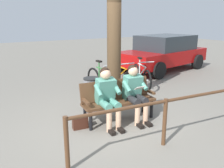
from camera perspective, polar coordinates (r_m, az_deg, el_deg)
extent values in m
plane|color=slate|center=(4.97, -0.21, -9.84)|extent=(40.00, 40.00, 0.00)
cube|color=#51331E|center=(5.01, 1.80, -4.36)|extent=(1.64, 0.60, 0.05)
cube|color=#51331E|center=(5.10, 0.83, -1.23)|extent=(1.61, 0.29, 0.42)
cube|color=#51331E|center=(5.35, 9.05, -1.74)|extent=(0.10, 0.40, 0.05)
cube|color=#51331E|center=(4.68, -6.48, -4.17)|extent=(0.10, 0.40, 0.05)
cylinder|color=black|center=(5.31, 9.57, -6.00)|extent=(0.07, 0.07, 0.40)
cylinder|color=black|center=(4.68, -5.17, -8.89)|extent=(0.07, 0.07, 0.40)
cylinder|color=black|center=(5.58, 7.56, -4.87)|extent=(0.07, 0.07, 0.40)
cylinder|color=black|center=(4.97, -6.58, -7.41)|extent=(0.07, 0.07, 0.40)
cube|color=#4C8C7A|center=(5.09, 4.93, -0.73)|extent=(0.41, 0.34, 0.55)
sphere|color=#D8A884|center=(4.99, 5.14, 3.13)|extent=(0.21, 0.21, 0.21)
sphere|color=black|center=(5.01, 4.98, 3.61)|extent=(0.20, 0.20, 0.20)
cylinder|color=#262628|center=(5.05, 7.01, -3.55)|extent=(0.19, 0.41, 0.15)
cylinder|color=#D8A884|center=(4.99, 8.16, -7.10)|extent=(0.11, 0.11, 0.45)
cube|color=black|center=(4.99, 8.72, -9.50)|extent=(0.11, 0.23, 0.07)
cylinder|color=#4C8C7A|center=(5.08, 7.58, -0.11)|extent=(0.12, 0.31, 0.23)
cylinder|color=#262628|center=(4.95, 5.06, -3.90)|extent=(0.19, 0.41, 0.15)
cylinder|color=#D8A884|center=(4.88, 6.20, -7.53)|extent=(0.11, 0.11, 0.45)
cube|color=black|center=(4.89, 6.76, -9.98)|extent=(0.11, 0.23, 0.07)
cylinder|color=#4C8C7A|center=(4.88, 3.65, -0.66)|extent=(0.12, 0.31, 0.23)
cube|color=silver|center=(4.83, 6.76, -0.93)|extent=(0.21, 0.14, 0.09)
cube|color=#4C8C7A|center=(4.81, -1.64, -1.66)|extent=(0.41, 0.34, 0.55)
sphere|color=#D8A884|center=(4.70, -1.58, 2.41)|extent=(0.21, 0.21, 0.21)
sphere|color=black|center=(4.72, -1.73, 2.92)|extent=(0.20, 0.20, 0.20)
cylinder|color=#4C8C7A|center=(4.75, 0.48, -4.68)|extent=(0.19, 0.41, 0.15)
cylinder|color=#D8A884|center=(4.68, 1.57, -8.49)|extent=(0.11, 0.11, 0.45)
cube|color=black|center=(4.68, 2.12, -11.06)|extent=(0.11, 0.23, 0.07)
cylinder|color=#4C8C7A|center=(4.77, 1.13, -1.02)|extent=(0.12, 0.31, 0.23)
cylinder|color=#4C8C7A|center=(4.67, -1.73, -5.05)|extent=(0.19, 0.41, 0.15)
cylinder|color=#D8A884|center=(4.60, -0.67, -8.93)|extent=(0.11, 0.11, 0.45)
cube|color=black|center=(4.60, -0.12, -11.55)|extent=(0.11, 0.23, 0.07)
cylinder|color=#4C8C7A|center=(4.61, -3.30, -1.63)|extent=(0.12, 0.31, 0.23)
cube|color=#3F1E14|center=(4.81, -7.76, -9.32)|extent=(0.32, 0.18, 0.24)
cylinder|color=#4C3823|center=(5.86, 0.50, 12.49)|extent=(0.35, 0.35, 3.64)
cylinder|color=slate|center=(5.53, -4.90, -2.80)|extent=(0.36, 0.36, 0.79)
cylinder|color=black|center=(5.42, -5.00, 1.34)|extent=(0.38, 0.38, 0.03)
torus|color=black|center=(7.17, 8.53, 0.82)|extent=(0.26, 0.65, 0.66)
cylinder|color=silver|center=(7.17, 8.53, 0.82)|extent=(0.07, 0.07, 0.06)
torus|color=black|center=(8.10, 5.87, 2.60)|extent=(0.26, 0.65, 0.66)
cylinder|color=silver|center=(8.10, 5.87, 2.60)|extent=(0.07, 0.07, 0.06)
cylinder|color=silver|center=(7.55, 7.21, 4.56)|extent=(0.24, 0.61, 0.04)
cylinder|color=silver|center=(7.52, 7.38, 2.95)|extent=(0.22, 0.58, 0.43)
cylinder|color=silver|center=(7.74, 6.72, 4.24)|extent=(0.04, 0.04, 0.55)
cube|color=black|center=(7.69, 6.79, 6.28)|extent=(0.15, 0.24, 0.05)
cylinder|color=#B2B2B7|center=(7.15, 8.40, 5.29)|extent=(0.47, 0.18, 0.03)
torus|color=black|center=(6.88, 4.07, 0.31)|extent=(0.10, 0.66, 0.66)
cylinder|color=silver|center=(6.88, 4.07, 0.31)|extent=(0.05, 0.06, 0.06)
torus|color=black|center=(7.73, 0.01, 2.05)|extent=(0.10, 0.66, 0.66)
cylinder|color=silver|center=(7.73, 0.01, 2.05)|extent=(0.05, 0.06, 0.06)
cylinder|color=orange|center=(7.21, 1.95, 4.16)|extent=(0.07, 0.63, 0.04)
cylinder|color=orange|center=(7.19, 2.26, 2.49)|extent=(0.07, 0.60, 0.43)
cylinder|color=orange|center=(7.39, 1.22, 3.80)|extent=(0.04, 0.04, 0.55)
cube|color=black|center=(7.33, 1.24, 5.94)|extent=(0.10, 0.22, 0.05)
cylinder|color=#B2B2B7|center=(6.84, 3.70, 4.96)|extent=(0.48, 0.06, 0.03)
torus|color=black|center=(6.63, 0.24, -0.24)|extent=(0.12, 0.66, 0.66)
cylinder|color=silver|center=(6.63, 0.24, -0.24)|extent=(0.06, 0.06, 0.06)
torus|color=black|center=(7.44, -4.53, 1.47)|extent=(0.12, 0.66, 0.66)
cylinder|color=silver|center=(7.44, -4.53, 1.47)|extent=(0.06, 0.06, 0.06)
cylinder|color=#337238|center=(6.94, -2.31, 3.70)|extent=(0.10, 0.63, 0.04)
cylinder|color=#337238|center=(6.92, -1.92, 1.97)|extent=(0.10, 0.60, 0.43)
cylinder|color=#337238|center=(7.10, -3.15, 3.31)|extent=(0.04, 0.04, 0.55)
cube|color=black|center=(7.05, -3.19, 5.53)|extent=(0.11, 0.23, 0.05)
cylinder|color=#B2B2B7|center=(6.58, -0.29, 4.57)|extent=(0.48, 0.08, 0.03)
cylinder|color=#51331E|center=(4.16, 12.65, -9.07)|extent=(0.07, 0.07, 0.85)
cylinder|color=#51331E|center=(3.47, -10.94, -14.22)|extent=(0.07, 0.07, 0.85)
cylinder|color=#51331E|center=(4.02, 12.97, -4.06)|extent=(3.40, 0.41, 0.06)
cube|color=#A50C0C|center=(10.29, 12.03, 6.60)|extent=(4.45, 2.50, 0.55)
cube|color=#262D33|center=(10.38, 12.89, 9.83)|extent=(2.56, 2.03, 0.60)
cylinder|color=black|center=(8.73, 11.28, 3.25)|extent=(0.67, 0.33, 0.64)
cylinder|color=black|center=(9.90, 2.98, 4.96)|extent=(0.67, 0.33, 0.64)
cylinder|color=black|center=(10.99, 20.02, 5.10)|extent=(0.67, 0.33, 0.64)
cylinder|color=black|center=(11.94, 12.44, 6.44)|extent=(0.67, 0.33, 0.64)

